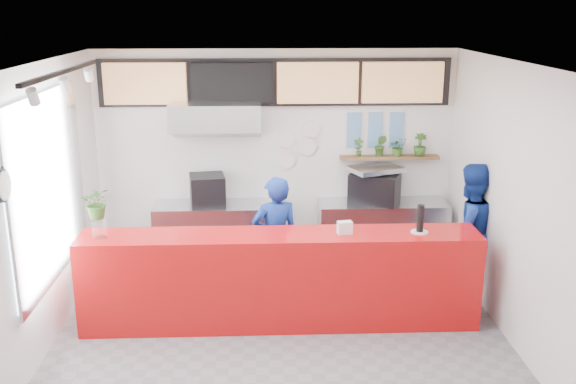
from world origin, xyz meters
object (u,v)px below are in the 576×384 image
(panini_oven, at_px, (207,190))
(staff_right, at_px, (468,231))
(service_counter, at_px, (280,279))
(espresso_machine, at_px, (375,188))
(pepper_mill, at_px, (420,218))
(staff_center, at_px, (276,240))

(panini_oven, bearing_deg, staff_right, -28.60)
(service_counter, bearing_deg, espresso_machine, 52.68)
(espresso_machine, height_order, pepper_mill, pepper_mill)
(service_counter, distance_m, panini_oven, 2.11)
(panini_oven, relative_size, staff_center, 0.29)
(espresso_machine, height_order, staff_right, staff_right)
(panini_oven, relative_size, pepper_mill, 1.49)
(service_counter, height_order, espresso_machine, espresso_machine)
(service_counter, height_order, panini_oven, panini_oven)
(espresso_machine, bearing_deg, service_counter, -104.26)
(staff_center, bearing_deg, pepper_mill, 144.51)
(service_counter, height_order, staff_center, staff_center)
(panini_oven, relative_size, staff_right, 0.27)
(service_counter, relative_size, staff_center, 2.81)
(staff_right, bearing_deg, pepper_mill, 27.17)
(espresso_machine, distance_m, staff_right, 1.54)
(panini_oven, height_order, pepper_mill, pepper_mill)
(espresso_machine, bearing_deg, pepper_mill, -60.80)
(pepper_mill, bearing_deg, staff_center, 158.65)
(pepper_mill, bearing_deg, service_counter, 179.24)
(staff_center, distance_m, pepper_mill, 1.79)
(panini_oven, xyz_separation_m, staff_right, (3.30, -1.16, -0.24))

